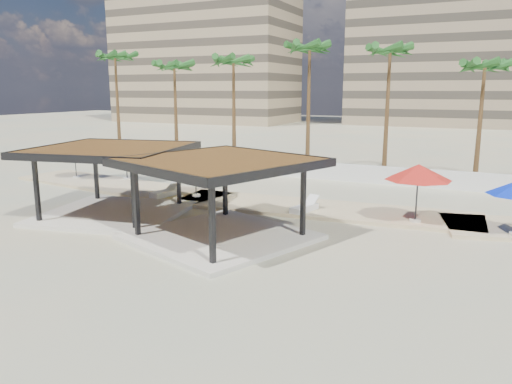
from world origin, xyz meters
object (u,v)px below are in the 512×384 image
pavilion_west (112,175)px  lounger_b (305,208)px  lounger_a (165,193)px  umbrella_a (125,145)px  umbrella_c (418,172)px  pavilion_central (220,191)px

pavilion_west → lounger_b: size_ratio=4.10×
lounger_a → pavilion_west: bearing=-172.4°
umbrella_a → umbrella_c: bearing=-8.8°
pavilion_central → pavilion_west: 7.00m
pavilion_west → lounger_a: bearing=77.7°
umbrella_c → lounger_a: 14.12m
lounger_b → pavilion_west: bearing=130.2°
umbrella_a → pavilion_central: bearing=-35.5°
pavilion_west → umbrella_a: (-5.53, 7.60, 0.49)m
pavilion_west → lounger_a: pavilion_west is taller
pavilion_central → umbrella_c: bearing=58.8°
pavilion_west → lounger_b: bearing=15.3°
pavilion_west → umbrella_a: bearing=114.7°
lounger_a → lounger_b: bearing=-81.0°
pavilion_central → lounger_b: (1.75, 5.57, -1.72)m
pavilion_central → umbrella_a: pavilion_central is taller
pavilion_west → umbrella_a: size_ratio=2.21×
pavilion_central → lounger_a: 8.92m
pavilion_west → pavilion_central: bearing=-21.7°
pavilion_central → pavilion_west: (-6.88, 1.26, 0.01)m
umbrella_c → lounger_b: bearing=-177.1°
umbrella_a → umbrella_c: umbrella_a is taller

